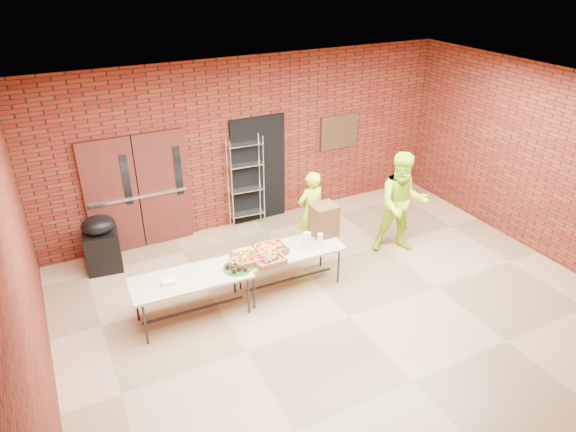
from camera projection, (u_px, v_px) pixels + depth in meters
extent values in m
cube|color=olive|center=(349.00, 318.00, 7.59)|extent=(8.00, 7.00, 0.04)
cube|color=silver|center=(364.00, 101.00, 6.10)|extent=(8.00, 7.00, 0.04)
cube|color=maroon|center=(251.00, 143.00, 9.63)|extent=(8.00, 0.04, 3.20)
cube|color=maroon|center=(26.00, 305.00, 5.23)|extent=(0.04, 7.00, 3.20)
cube|color=maroon|center=(560.00, 169.00, 8.46)|extent=(0.04, 7.00, 3.20)
cube|color=#4F1816|center=(112.00, 198.00, 8.75)|extent=(0.88, 0.08, 2.10)
cube|color=#4F1816|center=(164.00, 188.00, 9.11)|extent=(0.88, 0.08, 2.10)
cube|color=black|center=(126.00, 180.00, 8.69)|extent=(0.12, 0.02, 0.90)
cube|color=black|center=(178.00, 171.00, 9.05)|extent=(0.12, 0.02, 0.90)
cube|color=silver|center=(139.00, 197.00, 8.91)|extent=(1.70, 0.04, 0.05)
cube|color=black|center=(258.00, 170.00, 9.87)|extent=(1.10, 0.06, 2.10)
cube|color=#3D2918|center=(339.00, 132.00, 10.36)|extent=(0.85, 0.04, 0.70)
cube|color=#C3AF95|center=(191.00, 278.00, 7.28)|extent=(1.73, 0.78, 0.04)
cube|color=#28282C|center=(194.00, 310.00, 7.54)|extent=(1.51, 0.10, 0.03)
cylinder|color=#28282C|center=(136.00, 302.00, 7.36)|extent=(0.03, 0.03, 0.66)
cylinder|color=#28282C|center=(234.00, 275.00, 7.97)|extent=(0.03, 0.03, 0.66)
cylinder|color=#28282C|center=(145.00, 325.00, 6.91)|extent=(0.03, 0.03, 0.66)
cylinder|color=#28282C|center=(248.00, 294.00, 7.52)|extent=(0.03, 0.03, 0.66)
cube|color=#C3AF95|center=(290.00, 250.00, 7.98)|extent=(1.68, 0.75, 0.04)
cube|color=#28282C|center=(290.00, 280.00, 8.24)|extent=(1.48, 0.09, 0.03)
cylinder|color=#28282C|center=(240.00, 272.00, 8.06)|extent=(0.03, 0.03, 0.65)
cylinder|color=#28282C|center=(321.00, 249.00, 8.66)|extent=(0.03, 0.03, 0.65)
cylinder|color=#28282C|center=(254.00, 290.00, 7.62)|extent=(0.03, 0.03, 0.65)
cylinder|color=#28282C|center=(338.00, 265.00, 8.22)|extent=(0.03, 0.03, 0.65)
cube|color=brown|center=(249.00, 260.00, 7.62)|extent=(0.47, 0.36, 0.07)
cube|color=brown|center=(271.00, 251.00, 7.86)|extent=(0.46, 0.36, 0.07)
cube|color=brown|center=(269.00, 262.00, 7.59)|extent=(0.45, 0.35, 0.07)
cylinder|color=#165419|center=(238.00, 268.00, 7.46)|extent=(0.43, 0.43, 0.02)
cube|color=white|center=(169.00, 282.00, 7.10)|extent=(0.18, 0.12, 0.06)
cube|color=#552F1D|center=(324.00, 220.00, 8.28)|extent=(0.40, 0.36, 0.52)
cylinder|color=white|center=(308.00, 240.00, 7.95)|extent=(0.09, 0.09, 0.27)
cylinder|color=white|center=(320.00, 241.00, 7.96)|extent=(0.08, 0.08, 0.25)
cylinder|color=white|center=(305.00, 239.00, 8.04)|extent=(0.07, 0.07, 0.22)
cube|color=black|center=(103.00, 251.00, 8.55)|extent=(0.60, 0.52, 0.70)
ellipsoid|color=black|center=(98.00, 225.00, 8.32)|extent=(0.59, 0.53, 0.30)
imported|color=#A4DE18|center=(311.00, 211.00, 8.99)|extent=(0.59, 0.43, 1.49)
imported|color=#A4DE18|center=(402.00, 203.00, 8.87)|extent=(1.10, 1.01, 1.84)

